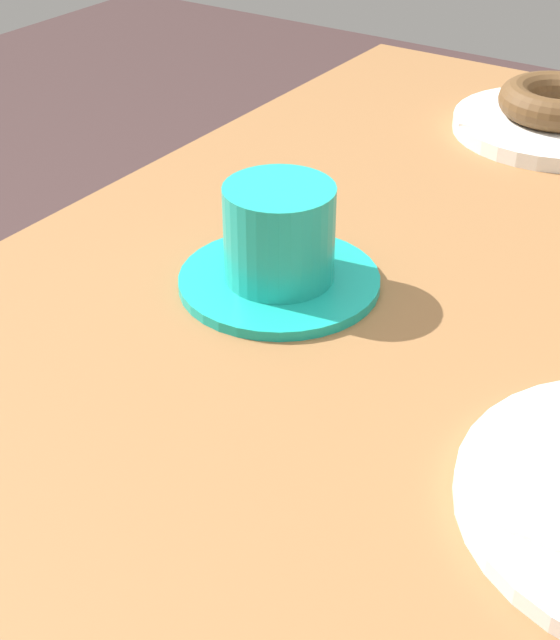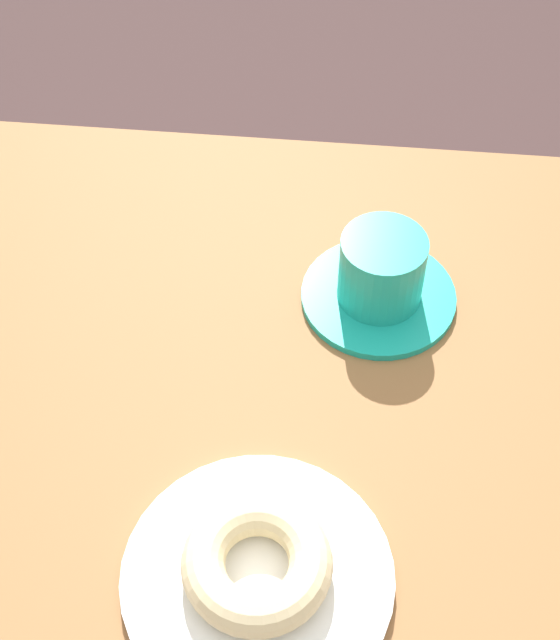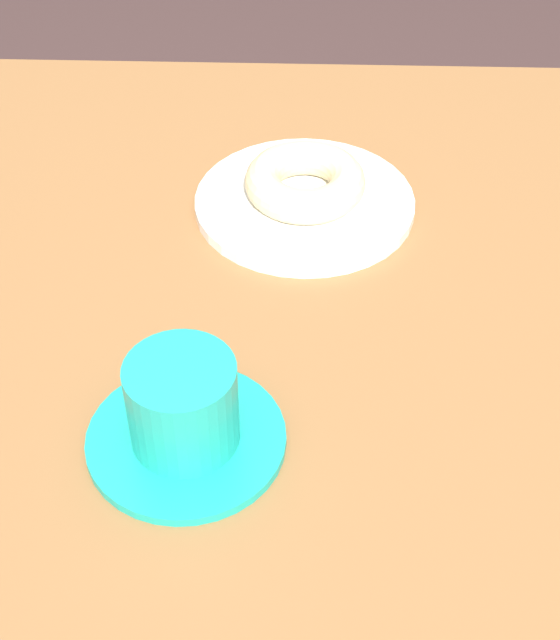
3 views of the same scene
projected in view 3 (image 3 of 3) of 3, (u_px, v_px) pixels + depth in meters
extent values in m
cube|color=brown|center=(250.00, 308.00, 0.83)|extent=(1.19, 0.79, 0.05)
cylinder|color=white|center=(305.00, 203.00, 0.89)|extent=(0.21, 0.21, 0.01)
cube|color=white|center=(305.00, 197.00, 0.89)|extent=(0.13, 0.13, 0.00)
torus|color=beige|center=(305.00, 181.00, 0.87)|extent=(0.11, 0.11, 0.03)
cylinder|color=#17A595|center=(186.00, 439.00, 0.68)|extent=(0.15, 0.15, 0.01)
cylinder|color=teal|center=(183.00, 404.00, 0.66)|extent=(0.08, 0.08, 0.07)
cylinder|color=black|center=(179.00, 373.00, 0.64)|extent=(0.07, 0.07, 0.00)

